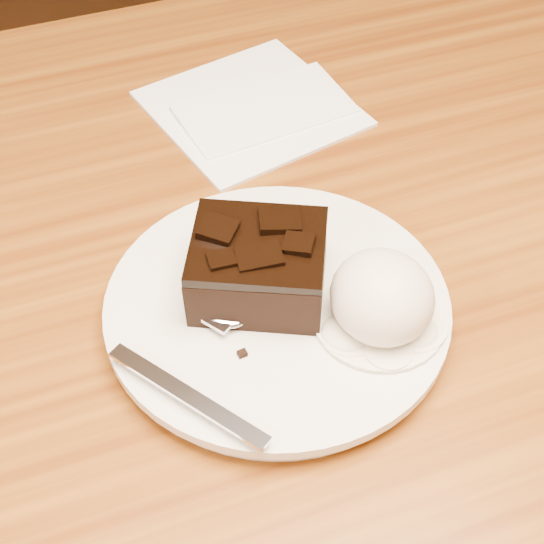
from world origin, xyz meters
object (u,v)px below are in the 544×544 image
object	(u,v)px
brownie	(258,269)
napkin	(251,107)
dining_table	(149,543)
plate	(277,311)
ice_cream_scoop	(382,297)
spoon	(219,309)

from	to	relation	value
brownie	napkin	distance (m)	0.24
dining_table	plate	xyz separation A→B (m)	(0.12, -0.06, 0.38)
dining_table	ice_cream_scoop	size ratio (longest dim) A/B	16.39
napkin	spoon	bearing A→B (deg)	-114.68
napkin	ice_cream_scoop	bearing A→B (deg)	-91.88
brownie	ice_cream_scoop	xyz separation A→B (m)	(0.07, -0.06, 0.00)
plate	brownie	distance (m)	0.04
plate	napkin	world-z (taller)	plate
brownie	napkin	bearing A→B (deg)	71.41
dining_table	plate	world-z (taller)	plate
brownie	spoon	distance (m)	0.04
spoon	brownie	bearing A→B (deg)	-14.45
dining_table	brownie	size ratio (longest dim) A/B	13.37
dining_table	napkin	size ratio (longest dim) A/B	7.33
ice_cream_scoop	napkin	xyz separation A→B (m)	(0.01, 0.28, -0.04)
napkin	plate	bearing A→B (deg)	-105.70
spoon	napkin	world-z (taller)	spoon
dining_table	ice_cream_scoop	xyz separation A→B (m)	(0.18, -0.10, 0.42)
plate	napkin	bearing A→B (deg)	74.30
plate	spoon	size ratio (longest dim) A/B	1.33
ice_cream_scoop	napkin	world-z (taller)	ice_cream_scoop
plate	brownie	world-z (taller)	brownie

